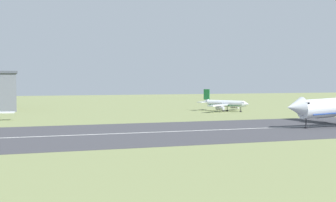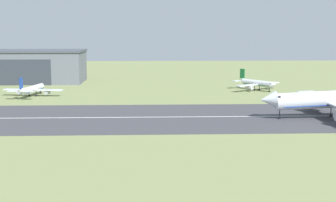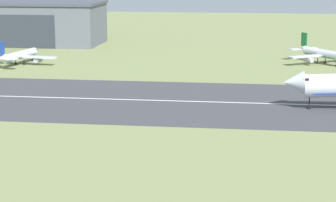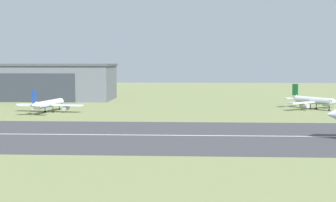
% 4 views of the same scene
% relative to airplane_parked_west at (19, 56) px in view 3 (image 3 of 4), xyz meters
% --- Properties ---
extents(runway_strip, '(397.60, 45.31, 0.06)m').
position_rel_airplane_parked_west_xyz_m(runway_strip, '(23.34, -45.16, -2.67)').
color(runway_strip, '#3D3D42').
rests_on(runway_strip, ground_plane).
extents(runway_centreline, '(357.84, 0.70, 0.01)m').
position_rel_airplane_parked_west_xyz_m(runway_centreline, '(23.34, -45.16, -2.63)').
color(runway_centreline, silver).
rests_on(runway_centreline, runway_strip).
extents(hangar_building, '(64.04, 26.63, 15.42)m').
position_rel_airplane_parked_west_xyz_m(hangar_building, '(-19.36, 49.24, 5.03)').
color(hangar_building, slate).
rests_on(hangar_building, ground_plane).
extents(airplane_parked_west, '(22.54, 22.71, 7.91)m').
position_rel_airplane_parked_west_xyz_m(airplane_parked_west, '(0.00, 0.00, 0.00)').
color(airplane_parked_west, silver).
rests_on(airplane_parked_west, ground_plane).
extents(airplane_parked_centre, '(20.92, 19.91, 8.37)m').
position_rel_airplane_parked_west_xyz_m(airplane_parked_centre, '(88.00, 14.44, 0.22)').
color(airplane_parked_centre, silver).
rests_on(airplane_parked_centre, ground_plane).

